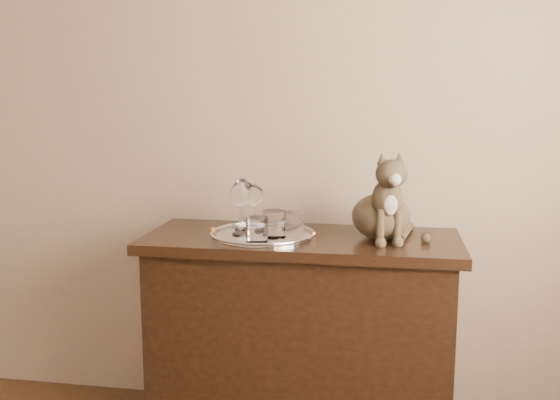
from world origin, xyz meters
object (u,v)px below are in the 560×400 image
(sideboard, at_px, (301,341))
(tumbler_a, at_px, (274,224))
(wine_glass_a, at_px, (243,204))
(tumbler_c, at_px, (294,224))
(tumbler_b, at_px, (257,230))
(cat, at_px, (381,194))
(tray, at_px, (263,235))
(wine_glass_c, at_px, (240,208))
(wine_glass_b, at_px, (254,207))

(sideboard, height_order, tumbler_a, tumbler_a)
(wine_glass_a, bearing_deg, tumbler_c, -23.03)
(wine_glass_a, xyz_separation_m, tumbler_b, (0.10, -0.20, -0.06))
(cat, bearing_deg, tray, 170.98)
(tray, distance_m, tumbler_c, 0.13)
(sideboard, xyz_separation_m, tumbler_c, (-0.02, -0.05, 0.48))
(sideboard, relative_size, cat, 3.58)
(tumbler_c, bearing_deg, sideboard, 62.19)
(tray, bearing_deg, wine_glass_a, 140.89)
(wine_glass_c, bearing_deg, tray, 7.51)
(cat, bearing_deg, wine_glass_c, 171.23)
(tumbler_c, xyz_separation_m, cat, (0.32, 0.06, 0.11))
(wine_glass_a, xyz_separation_m, wine_glass_b, (0.05, -0.00, -0.01))
(tumbler_c, bearing_deg, cat, 10.77)
(cat, bearing_deg, tumbler_b, -173.50)
(sideboard, bearing_deg, cat, 3.10)
(tumbler_a, relative_size, tumbler_c, 1.09)
(tumbler_c, height_order, cat, cat)
(sideboard, height_order, tumbler_c, tumbler_c)
(sideboard, height_order, tray, tray)
(tray, bearing_deg, wine_glass_b, 123.32)
(tray, height_order, tumbler_a, tumbler_a)
(tumbler_a, xyz_separation_m, tumbler_c, (0.07, 0.02, -0.00))
(sideboard, xyz_separation_m, cat, (0.30, 0.02, 0.59))
(wine_glass_a, xyz_separation_m, wine_glass_c, (0.01, -0.09, -0.00))
(tumbler_c, relative_size, cat, 0.28)
(tray, distance_m, tumbler_a, 0.08)
(wine_glass_a, bearing_deg, wine_glass_c, -83.11)
(tray, relative_size, tumbler_b, 4.40)
(tumbler_a, bearing_deg, cat, 12.24)
(tumbler_b, bearing_deg, tumbler_a, 61.36)
(sideboard, distance_m, tumbler_a, 0.50)
(tumbler_b, relative_size, tumbler_c, 0.98)
(tumbler_a, bearing_deg, tray, 143.74)
(wine_glass_a, xyz_separation_m, tumbler_c, (0.22, -0.09, -0.06))
(wine_glass_c, xyz_separation_m, tumbler_c, (0.21, -0.00, -0.05))
(cat, bearing_deg, tumbler_a, 177.27)
(tumbler_b, bearing_deg, sideboard, 48.01)
(tumbler_b, height_order, tumbler_c, tumbler_c)
(wine_glass_b, xyz_separation_m, tumbler_c, (0.17, -0.09, -0.05))
(wine_glass_b, relative_size, tumbler_c, 1.99)
(tray, height_order, wine_glass_a, wine_glass_a)
(tray, height_order, wine_glass_b, wine_glass_b)
(cat, bearing_deg, wine_glass_a, 161.77)
(tray, height_order, cat, cat)
(sideboard, distance_m, cat, 0.66)
(tray, relative_size, cat, 1.19)
(wine_glass_b, xyz_separation_m, tumbler_b, (0.05, -0.20, -0.05))
(wine_glass_a, height_order, wine_glass_c, wine_glass_a)
(tumbler_b, distance_m, tumbler_c, 0.16)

